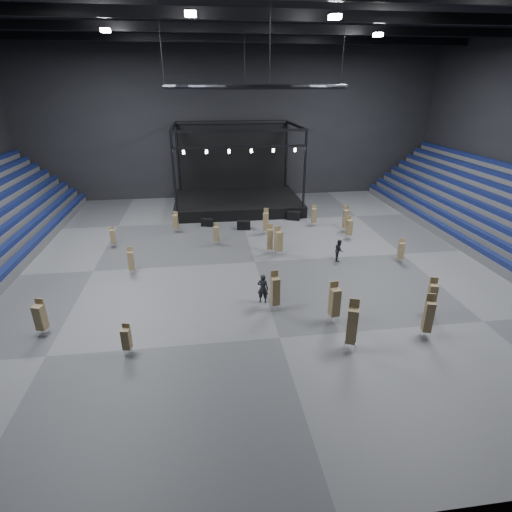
{
  "coord_description": "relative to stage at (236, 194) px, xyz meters",
  "views": [
    {
      "loc": [
        -3.85,
        -28.96,
        13.16
      ],
      "look_at": [
        -0.19,
        -2.0,
        1.4
      ],
      "focal_mm": 28.0,
      "sensor_mm": 36.0,
      "label": 1
    }
  ],
  "objects": [
    {
      "name": "floor",
      "position": [
        -0.0,
        -16.24,
        -1.45
      ],
      "size": [
        50.0,
        50.0,
        0.0
      ],
      "primitive_type": "plane",
      "color": "#505052",
      "rests_on": "ground"
    },
    {
      "name": "ceiling",
      "position": [
        -0.0,
        -16.24,
        16.55
      ],
      "size": [
        50.0,
        42.0,
        0.2
      ],
      "primitive_type": "cube",
      "color": "black",
      "rests_on": "wall_back"
    },
    {
      "name": "wall_back",
      "position": [
        -0.0,
        4.76,
        7.55
      ],
      "size": [
        50.0,
        0.2,
        18.0
      ],
      "primitive_type": "cube",
      "color": "black",
      "rests_on": "ground"
    },
    {
      "name": "wall_front",
      "position": [
        -0.0,
        -37.24,
        7.55
      ],
      "size": [
        50.0,
        0.2,
        18.0
      ],
      "primitive_type": "cube",
      "color": "black",
      "rests_on": "ground"
    },
    {
      "name": "stage",
      "position": [
        0.0,
        0.0,
        0.0
      ],
      "size": [
        14.0,
        10.0,
        9.2
      ],
      "color": "black",
      "rests_on": "floor"
    },
    {
      "name": "truss_ring",
      "position": [
        -0.0,
        -16.24,
        11.55
      ],
      "size": [
        12.3,
        12.3,
        5.15
      ],
      "color": "black",
      "rests_on": "ceiling"
    },
    {
      "name": "roof_girders",
      "position": [
        -0.0,
        -16.24,
        15.75
      ],
      "size": [
        49.0,
        30.35,
        0.7
      ],
      "color": "black",
      "rests_on": "ceiling"
    },
    {
      "name": "floodlights",
      "position": [
        -0.0,
        -20.24,
        15.15
      ],
      "size": [
        28.6,
        16.6,
        0.25
      ],
      "color": "white",
      "rests_on": "roof_girders"
    },
    {
      "name": "flight_case_left",
      "position": [
        -3.6,
        -6.8,
        -1.07
      ],
      "size": [
        1.27,
        0.9,
        0.76
      ],
      "primitive_type": "cube",
      "rotation": [
        0.0,
        0.0,
        -0.32
      ],
      "color": "black",
      "rests_on": "floor"
    },
    {
      "name": "flight_case_mid",
      "position": [
        -0.05,
        -8.26,
        -1.02
      ],
      "size": [
        1.37,
        0.85,
        0.86
      ],
      "primitive_type": "cube",
      "rotation": [
        0.0,
        0.0,
        -0.17
      ],
      "color": "black",
      "rests_on": "floor"
    },
    {
      "name": "flight_case_right",
      "position": [
        5.45,
        -6.0,
        -1.0
      ],
      "size": [
        1.5,
        1.1,
        0.9
      ],
      "primitive_type": "cube",
      "rotation": [
        0.0,
        0.0,
        -0.35
      ],
      "color": "black",
      "rests_on": "floor"
    },
    {
      "name": "chair_stack_0",
      "position": [
        9.24,
        -12.13,
        -0.31
      ],
      "size": [
        0.58,
        0.58,
        2.14
      ],
      "rotation": [
        0.0,
        0.0,
        0.2
      ],
      "color": "silver",
      "rests_on": "floor"
    },
    {
      "name": "chair_stack_1",
      "position": [
        -11.86,
        -11.31,
        -0.47
      ],
      "size": [
        0.5,
        0.5,
        1.85
      ],
      "rotation": [
        0.0,
        0.0,
        0.25
      ],
      "color": "silver",
      "rests_on": "floor"
    },
    {
      "name": "chair_stack_2",
      "position": [
        -9.45,
        -17.05,
        -0.36
      ],
      "size": [
        0.44,
        0.44,
        2.11
      ],
      "rotation": [
        0.0,
        0.0,
        0.08
      ],
      "color": "silver",
      "rests_on": "floor"
    },
    {
      "name": "chair_stack_3",
      "position": [
        3.51,
        -25.48,
        -0.09
      ],
      "size": [
        0.62,
        0.62,
        2.6
      ],
      "rotation": [
        0.0,
        0.0,
        0.16
      ],
      "color": "silver",
      "rests_on": "floor"
    },
    {
      "name": "chair_stack_4",
      "position": [
        1.49,
        -14.54,
        -0.15
      ],
      "size": [
        0.55,
        0.55,
        2.54
      ],
      "rotation": [
        0.0,
        0.0,
        -0.18
      ],
      "color": "silver",
      "rests_on": "floor"
    },
    {
      "name": "chair_stack_5",
      "position": [
        0.27,
        -23.69,
        -0.08
      ],
      "size": [
        0.57,
        0.57,
        2.67
      ],
      "rotation": [
        0.0,
        0.0,
        0.17
      ],
      "color": "silver",
      "rests_on": "floor"
    },
    {
      "name": "chair_stack_6",
      "position": [
        9.57,
        -10.21,
        -0.15
      ],
      "size": [
        0.46,
        0.46,
        2.57
      ],
      "rotation": [
        0.0,
        0.0,
        0.0
      ],
      "color": "silver",
      "rests_on": "floor"
    },
    {
      "name": "chair_stack_7",
      "position": [
        -8.22,
        -27.07,
        -0.49
      ],
      "size": [
        0.49,
        0.49,
        1.79
      ],
      "rotation": [
        0.0,
        0.0,
        -0.19
      ],
      "color": "silver",
      "rests_on": "floor"
    },
    {
      "name": "chair_stack_8",
      "position": [
        8.19,
        -27.69,
        -0.1
      ],
      "size": [
        0.58,
        0.58,
        2.65
      ],
      "rotation": [
        0.0,
        0.0,
        -0.28
      ],
      "color": "silver",
      "rests_on": "floor"
    },
    {
      "name": "chair_stack_9",
      "position": [
        11.49,
        -17.8,
        -0.41
      ],
      "size": [
        0.48,
        0.48,
        1.98
      ],
      "rotation": [
        0.0,
        0.0,
        -0.18
      ],
      "color": "silver",
      "rests_on": "floor"
    },
    {
      "name": "chair_stack_10",
      "position": [
        -6.59,
        -8.22,
        -0.37
      ],
      "size": [
        0.52,
        0.52,
        2.04
      ],
      "rotation": [
        0.0,
        0.0,
        -0.18
      ],
      "color": "silver",
      "rests_on": "floor"
    },
    {
      "name": "chair_stack_11",
      "position": [
        1.87,
        -9.86,
        -0.17
      ],
      "size": [
        0.59,
        0.59,
        2.5
      ],
      "rotation": [
        0.0,
        0.0,
        -0.34
      ],
      "color": "silver",
      "rests_on": "floor"
    },
    {
      "name": "chair_stack_12",
      "position": [
        2.09,
        -15.14,
        -0.13
      ],
      "size": [
        0.68,
        0.68,
        2.5
      ],
      "rotation": [
        0.0,
        0.0,
        0.29
      ],
      "color": "silver",
      "rests_on": "floor"
    },
    {
      "name": "chair_stack_13",
      "position": [
        3.57,
        -28.22,
        0.06
      ],
      "size": [
        0.71,
        0.71,
        2.97
      ],
      "rotation": [
        0.0,
        0.0,
        -0.38
      ],
      "color": "silver",
      "rests_on": "floor"
    },
    {
      "name": "chair_stack_14",
      "position": [
        9.6,
        -25.6,
        -0.16
      ],
      "size": [
        0.58,
        0.58,
        2.52
      ],
      "rotation": [
        0.0,
        0.0,
        -0.31
      ],
      "color": "silver",
      "rests_on": "floor"
    },
    {
      "name": "chair_stack_15",
      "position": [
        -13.25,
        -24.63,
        -0.25
      ],
      "size": [
        0.63,
        0.63,
        2.26
      ],
      "rotation": [
        0.0,
        0.0,
        -0.29
      ],
      "color": "silver",
      "rests_on": "floor"
    },
    {
      "name": "chair_stack_16",
      "position": [
        7.0,
        -8.22,
        -0.32
      ],
      "size": [
        0.51,
        0.51,
        2.13
      ],
      "rotation": [
        0.0,
        0.0,
        -0.1
      ],
      "color": "silver",
      "rests_on": "floor"
    },
    {
      "name": "chair_stack_17",
      "position": [
        -2.87,
        -11.98,
        -0.41
      ],
      "size": [
        0.52,
        0.52,
        1.98
      ],
      "rotation": [
        0.0,
        0.0,
        -0.31
      ],
      "color": "silver",
      "rests_on": "floor"
    },
    {
      "name": "man_center",
      "position": [
        -0.34,
        -22.64,
        -0.45
      ],
      "size": [
        0.86,
        0.72,
        2.0
      ],
      "primitive_type": "imported",
      "rotation": [
        0.0,
        0.0,
        2.76
      ],
      "color": "black",
      "rests_on": "floor"
    },
    {
      "name": "crew_member",
      "position": [
        6.76,
        -16.74,
        -0.58
      ],
      "size": [
        0.86,
        0.99,
        1.74
      ],
      "primitive_type": "imported",
      "rotation": [
        0.0,
        0.0,
        1.3
      ],
      "color": "black",
      "rests_on": "floor"
    }
  ]
}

